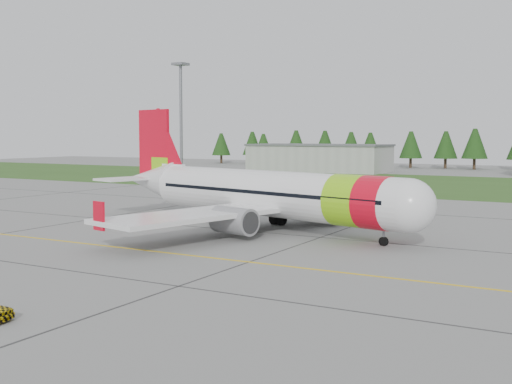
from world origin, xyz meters
The scene contains 8 objects.
ground centered at (0.00, 0.00, 0.00)m, with size 320.00×320.00×0.00m, color gray.
aircraft centered at (3.66, 21.85, 3.26)m, with size 36.65×34.48×11.30m.
service_van centered at (-8.36, 51.99, 2.20)m, with size 1.53×1.45×4.39m, color silver.
grass_strip centered at (0.00, 82.00, 0.01)m, with size 320.00×50.00×0.03m, color #30561E.
taxi_guideline centered at (0.00, 8.00, 0.01)m, with size 120.00×0.25×0.02m, color gold.
hangar_west centered at (-30.00, 110.00, 3.00)m, with size 32.00×14.00×6.00m, color #A8A8A3.
floodlight_mast centered at (-32.00, 58.00, 10.00)m, with size 0.50×0.50×20.00m, color slate.
treeline centered at (0.00, 138.00, 5.00)m, with size 160.00×8.00×10.00m, color #1C3F14, non-canonical shape.
Camera 1 is at (31.45, -29.03, 8.60)m, focal length 45.00 mm.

